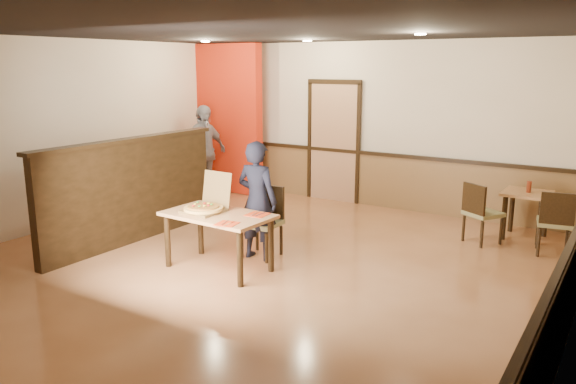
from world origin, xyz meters
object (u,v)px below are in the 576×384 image
main_table (218,222)px  pizza_box (206,207)px  diner_chair (264,218)px  side_chair_right (556,221)px  condiment (529,187)px  side_chair_left (480,211)px  side_table (526,204)px  passerby (204,152)px  diner (257,201)px

main_table → pizza_box: size_ratio=2.57×
pizza_box → diner_chair: bearing=65.0°
side_chair_right → diner_chair: bearing=21.7°
main_table → condiment: size_ratio=8.24×
side_chair_right → side_chair_left: bearing=-10.9°
main_table → pizza_box: bearing=-178.9°
main_table → side_chair_right: 4.28m
side_table → passerby: bearing=-174.9°
passerby → side_chair_right: bearing=-81.0°
passerby → pizza_box: passerby is taller
diner_chair → passerby: (-2.80, 2.09, 0.36)m
side_chair_left → side_chair_right: side_chair_right is taller
side_table → passerby: 5.54m
side_chair_left → diner: 3.09m
pizza_box → side_chair_right: bearing=38.6°
side_chair_left → side_chair_right: 0.94m
diner_chair → side_chair_right: (3.16, 1.97, -0.02)m
side_chair_right → passerby: (-5.96, 0.12, 0.38)m
side_chair_right → pizza_box: pizza_box is taller
side_table → pizza_box: bearing=-132.8°
diner_chair → side_table: size_ratio=1.34×
diner_chair → side_chair_right: size_ratio=1.04×
main_table → side_chair_right: side_chair_right is taller
side_chair_right → condiment: size_ratio=5.38×
side_chair_left → diner: diner is taller
diner_chair → side_table: 3.74m
side_table → passerby: (-5.50, -0.49, 0.35)m
main_table → side_chair_right: bearing=41.0°
side_table → condiment: bearing=-48.5°
condiment → side_chair_right: bearing=-53.2°
main_table → side_chair_right: size_ratio=1.53×
side_table → diner: bearing=-134.7°
diner_chair → side_chair_left: bearing=38.4°
main_table → side_table: 4.37m
side_chair_left → passerby: bearing=30.4°
diner_chair → pizza_box: size_ratio=1.75×
side_table → diner: diner is taller
passerby → condiment: size_ratio=10.64×
diner_chair → side_chair_right: bearing=28.6°
side_chair_right → diner: diner is taller
side_chair_left → side_table: (0.48, 0.60, 0.04)m
side_table → diner: (-2.70, -2.73, 0.25)m
diner_chair → condiment: (2.72, 2.57, 0.26)m
side_chair_right → condiment: 0.79m
side_chair_right → diner: bearing=23.5°
side_chair_left → diner_chair: bearing=73.4°
side_chair_left → pizza_box: (-2.57, -2.69, 0.29)m
side_chair_left → pizza_box: bearing=78.0°
main_table → condiment: bearing=50.7°
side_chair_right → side_table: side_chair_right is taller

